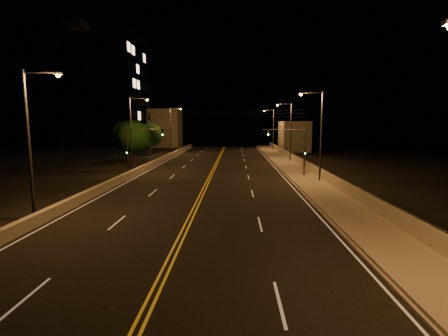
{
  "coord_description": "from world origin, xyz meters",
  "views": [
    {
      "loc": [
        2.94,
        -9.07,
        6.18
      ],
      "look_at": [
        2.0,
        18.0,
        2.5
      ],
      "focal_mm": 26.0,
      "sensor_mm": 36.0,
      "label": 1
    }
  ],
  "objects_px": {
    "streetlight_1": "(319,131)",
    "traffic_signal_left": "(136,146)",
    "streetlight_5": "(133,130)",
    "streetlight_4": "(32,135)",
    "tree_0": "(134,137)",
    "streetlight_2": "(289,129)",
    "streetlight_6": "(172,128)",
    "traffic_signal_right": "(296,146)",
    "building_tower": "(79,93)",
    "tree_1": "(126,136)",
    "tree_2": "(150,135)",
    "streetlight_3": "(272,127)"
  },
  "relations": [
    {
      "from": "streetlight_4",
      "to": "building_tower",
      "type": "height_order",
      "value": "building_tower"
    },
    {
      "from": "streetlight_5",
      "to": "tree_0",
      "type": "xyz_separation_m",
      "value": [
        -2.5,
        8.04,
        -1.22
      ]
    },
    {
      "from": "streetlight_4",
      "to": "tree_1",
      "type": "bearing_deg",
      "value": 99.34
    },
    {
      "from": "streetlight_1",
      "to": "streetlight_2",
      "type": "relative_size",
      "value": 1.0
    },
    {
      "from": "streetlight_5",
      "to": "building_tower",
      "type": "height_order",
      "value": "building_tower"
    },
    {
      "from": "streetlight_2",
      "to": "streetlight_6",
      "type": "bearing_deg",
      "value": 148.52
    },
    {
      "from": "streetlight_2",
      "to": "traffic_signal_left",
      "type": "xyz_separation_m",
      "value": [
        -20.29,
        -14.57,
        -1.79
      ]
    },
    {
      "from": "streetlight_2",
      "to": "streetlight_6",
      "type": "height_order",
      "value": "same"
    },
    {
      "from": "tree_2",
      "to": "streetlight_2",
      "type": "bearing_deg",
      "value": -25.06
    },
    {
      "from": "traffic_signal_left",
      "to": "building_tower",
      "type": "distance_m",
      "value": 32.6
    },
    {
      "from": "streetlight_5",
      "to": "streetlight_1",
      "type": "bearing_deg",
      "value": -17.34
    },
    {
      "from": "streetlight_4",
      "to": "tree_2",
      "type": "bearing_deg",
      "value": 95.24
    },
    {
      "from": "streetlight_3",
      "to": "building_tower",
      "type": "relative_size",
      "value": 0.37
    },
    {
      "from": "tree_0",
      "to": "tree_2",
      "type": "relative_size",
      "value": 1.05
    },
    {
      "from": "streetlight_3",
      "to": "streetlight_5",
      "type": "height_order",
      "value": "same"
    },
    {
      "from": "streetlight_6",
      "to": "building_tower",
      "type": "distance_m",
      "value": 18.82
    },
    {
      "from": "tree_2",
      "to": "streetlight_6",
      "type": "bearing_deg",
      "value": 16.75
    },
    {
      "from": "streetlight_2",
      "to": "traffic_signal_right",
      "type": "distance_m",
      "value": 14.76
    },
    {
      "from": "streetlight_5",
      "to": "streetlight_4",
      "type": "bearing_deg",
      "value": -90.0
    },
    {
      "from": "streetlight_3",
      "to": "tree_1",
      "type": "distance_m",
      "value": 34.74
    },
    {
      "from": "streetlight_4",
      "to": "streetlight_6",
      "type": "distance_m",
      "value": 45.29
    },
    {
      "from": "traffic_signal_left",
      "to": "tree_2",
      "type": "distance_m",
      "value": 27.0
    },
    {
      "from": "streetlight_1",
      "to": "streetlight_2",
      "type": "height_order",
      "value": "same"
    },
    {
      "from": "streetlight_1",
      "to": "streetlight_5",
      "type": "bearing_deg",
      "value": 162.66
    },
    {
      "from": "traffic_signal_right",
      "to": "tree_2",
      "type": "height_order",
      "value": "tree_2"
    },
    {
      "from": "tree_0",
      "to": "tree_2",
      "type": "bearing_deg",
      "value": 95.61
    },
    {
      "from": "traffic_signal_left",
      "to": "tree_0",
      "type": "height_order",
      "value": "tree_0"
    },
    {
      "from": "streetlight_2",
      "to": "tree_1",
      "type": "height_order",
      "value": "streetlight_2"
    },
    {
      "from": "streetlight_4",
      "to": "tree_2",
      "type": "relative_size",
      "value": 1.48
    },
    {
      "from": "streetlight_1",
      "to": "streetlight_5",
      "type": "distance_m",
      "value": 22.48
    },
    {
      "from": "streetlight_4",
      "to": "streetlight_5",
      "type": "relative_size",
      "value": 1.0
    },
    {
      "from": "traffic_signal_left",
      "to": "tree_1",
      "type": "relative_size",
      "value": 0.85
    },
    {
      "from": "traffic_signal_left",
      "to": "tree_1",
      "type": "xyz_separation_m",
      "value": [
        -6.78,
        16.5,
        0.59
      ]
    },
    {
      "from": "streetlight_1",
      "to": "streetlight_4",
      "type": "xyz_separation_m",
      "value": [
        -21.46,
        -13.67,
        0.0
      ]
    },
    {
      "from": "streetlight_2",
      "to": "tree_0",
      "type": "xyz_separation_m",
      "value": [
        -23.96,
        -3.74,
        -1.22
      ]
    },
    {
      "from": "streetlight_3",
      "to": "traffic_signal_left",
      "type": "height_order",
      "value": "streetlight_3"
    },
    {
      "from": "streetlight_6",
      "to": "tree_1",
      "type": "bearing_deg",
      "value": -116.59
    },
    {
      "from": "streetlight_2",
      "to": "tree_0",
      "type": "height_order",
      "value": "streetlight_2"
    },
    {
      "from": "streetlight_1",
      "to": "traffic_signal_left",
      "type": "bearing_deg",
      "value": 169.08
    },
    {
      "from": "streetlight_1",
      "to": "streetlight_4",
      "type": "relative_size",
      "value": 1.0
    },
    {
      "from": "building_tower",
      "to": "tree_1",
      "type": "distance_m",
      "value": 16.76
    },
    {
      "from": "streetlight_2",
      "to": "streetlight_4",
      "type": "distance_m",
      "value": 38.65
    },
    {
      "from": "streetlight_4",
      "to": "traffic_signal_left",
      "type": "xyz_separation_m",
      "value": [
        1.17,
        17.58,
        -1.79
      ]
    },
    {
      "from": "streetlight_5",
      "to": "streetlight_6",
      "type": "xyz_separation_m",
      "value": [
        0.0,
        24.92,
        0.0
      ]
    },
    {
      "from": "tree_2",
      "to": "streetlight_5",
      "type": "bearing_deg",
      "value": -80.33
    },
    {
      "from": "streetlight_6",
      "to": "tree_0",
      "type": "distance_m",
      "value": 17.11
    },
    {
      "from": "tree_1",
      "to": "traffic_signal_left",
      "type": "bearing_deg",
      "value": -67.67
    },
    {
      "from": "streetlight_1",
      "to": "traffic_signal_right",
      "type": "height_order",
      "value": "streetlight_1"
    },
    {
      "from": "streetlight_5",
      "to": "streetlight_6",
      "type": "distance_m",
      "value": 24.92
    },
    {
      "from": "streetlight_1",
      "to": "tree_0",
      "type": "relative_size",
      "value": 1.41
    }
  ]
}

